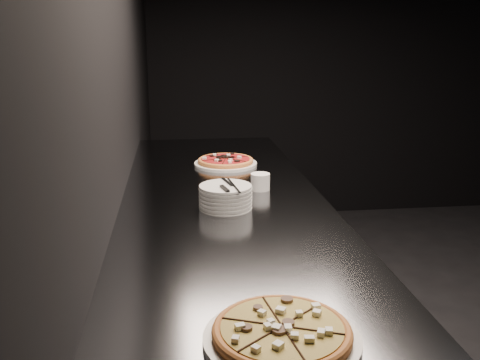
{
  "coord_description": "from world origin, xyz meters",
  "views": [
    {
      "loc": [
        -2.3,
        -1.8,
        1.51
      ],
      "look_at": [
        -2.08,
        -0.02,
        1.01
      ],
      "focal_mm": 40.0,
      "sensor_mm": 36.0,
      "label": 1
    }
  ],
  "objects": [
    {
      "name": "wall_left",
      "position": [
        -2.5,
        0.0,
        1.4
      ],
      "size": [
        0.02,
        5.0,
        2.8
      ],
      "primitive_type": "cube",
      "color": "black",
      "rests_on": "floor"
    },
    {
      "name": "wall_back",
      "position": [
        0.0,
        2.5,
        1.4
      ],
      "size": [
        5.0,
        0.02,
        2.8
      ],
      "primitive_type": "cube",
      "color": "black",
      "rests_on": "floor"
    },
    {
      "name": "counter",
      "position": [
        -2.13,
        0.0,
        0.46
      ],
      "size": [
        0.74,
        2.44,
        0.92
      ],
      "color": "slate",
      "rests_on": "floor"
    },
    {
      "name": "pizza_mushroom",
      "position": [
        -2.1,
        -0.89,
        0.94
      ],
      "size": [
        0.36,
        0.36,
        0.04
      ],
      "rotation": [
        0.0,
        0.0,
        -0.38
      ],
      "color": "silver",
      "rests_on": "counter"
    },
    {
      "name": "pizza_tomato",
      "position": [
        -2.07,
        0.57,
        0.94
      ],
      "size": [
        0.32,
        0.32,
        0.03
      ],
      "rotation": [
        0.0,
        0.0,
        0.31
      ],
      "color": "silver",
      "rests_on": "counter"
    },
    {
      "name": "plate_stack",
      "position": [
        -2.13,
        -0.04,
        0.96
      ],
      "size": [
        0.18,
        0.18,
        0.08
      ],
      "color": "silver",
      "rests_on": "counter"
    },
    {
      "name": "cutlery",
      "position": [
        -2.13,
        -0.06,
        1.0
      ],
      "size": [
        0.06,
        0.19,
        0.01
      ],
      "rotation": [
        0.0,
        0.0,
        0.22
      ],
      "color": "silver",
      "rests_on": "plate_stack"
    },
    {
      "name": "ramekin",
      "position": [
        -1.98,
        0.16,
        0.95
      ],
      "size": [
        0.07,
        0.07,
        0.06
      ],
      "color": "silver",
      "rests_on": "counter"
    }
  ]
}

